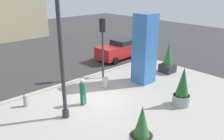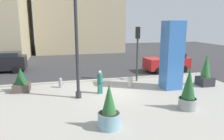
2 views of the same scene
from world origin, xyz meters
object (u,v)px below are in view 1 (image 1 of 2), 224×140
at_px(fire_hydrant, 26,100).
at_px(traffic_light_far_side, 103,39).
at_px(lamp_post, 62,60).
at_px(potted_plant_near_right, 182,89).
at_px(car_passing_lane, 119,50).
at_px(potted_plant_near_left, 168,60).
at_px(potted_plant_mid_plaza, 141,133).
at_px(pedestrian_by_curb, 83,91).
at_px(concrete_bollard, 105,83).
at_px(art_pillar_blue, 145,49).

distance_m(fire_hydrant, traffic_light_far_side, 6.54).
distance_m(lamp_post, fire_hydrant, 3.84).
height_order(potted_plant_near_right, car_passing_lane, potted_plant_near_right).
height_order(potted_plant_near_left, potted_plant_mid_plaza, potted_plant_near_left).
distance_m(potted_plant_near_right, fire_hydrant, 8.80).
bearing_deg(potted_plant_near_right, fire_hydrant, 139.02).
bearing_deg(pedestrian_by_curb, fire_hydrant, 141.56).
distance_m(potted_plant_near_right, traffic_light_far_side, 6.50).
bearing_deg(potted_plant_near_left, potted_plant_mid_plaza, -150.80).
relative_size(potted_plant_mid_plaza, traffic_light_far_side, 0.48).
xyz_separation_m(potted_plant_near_left, car_passing_lane, (-0.36, 5.12, -0.11)).
bearing_deg(lamp_post, concrete_bollard, 19.26).
distance_m(potted_plant_near_left, potted_plant_near_right, 5.37).
distance_m(potted_plant_mid_plaza, traffic_light_far_side, 8.53).
xyz_separation_m(concrete_bollard, traffic_light_far_side, (1.11, 1.57, 2.55)).
xyz_separation_m(art_pillar_blue, traffic_light_far_side, (-1.64, 2.46, 0.54)).
bearing_deg(potted_plant_mid_plaza, pedestrian_by_curb, 83.82).
relative_size(potted_plant_near_left, fire_hydrant, 3.15).
relative_size(fire_hydrant, car_passing_lane, 0.17).
relative_size(art_pillar_blue, concrete_bollard, 6.34).
bearing_deg(traffic_light_far_side, lamp_post, -149.55).
distance_m(lamp_post, pedestrian_by_curb, 2.71).
bearing_deg(potted_plant_mid_plaza, potted_plant_near_right, 12.82).
bearing_deg(art_pillar_blue, concrete_bollard, 162.00).
relative_size(concrete_bollard, car_passing_lane, 0.17).
height_order(potted_plant_near_left, fire_hydrant, potted_plant_near_left).
xyz_separation_m(lamp_post, pedestrian_by_curb, (1.47, 0.50, -2.23)).
height_order(potted_plant_mid_plaza, fire_hydrant, potted_plant_mid_plaza).
relative_size(car_passing_lane, pedestrian_by_curb, 2.77).
bearing_deg(potted_plant_near_right, traffic_light_far_side, 95.69).
bearing_deg(car_passing_lane, pedestrian_by_curb, -146.37).
xyz_separation_m(potted_plant_near_right, car_passing_lane, (3.52, 8.83, -0.12)).
bearing_deg(fire_hydrant, traffic_light_far_side, 3.98).
xyz_separation_m(car_passing_lane, pedestrian_by_curb, (-7.63, -5.07, -0.01)).
relative_size(potted_plant_mid_plaza, car_passing_lane, 0.47).
bearing_deg(car_passing_lane, concrete_bollard, -141.15).
distance_m(potted_plant_near_left, traffic_light_far_side, 5.49).
distance_m(concrete_bollard, car_passing_lane, 6.75).
distance_m(art_pillar_blue, concrete_bollard, 3.51).
relative_size(potted_plant_near_left, potted_plant_mid_plaza, 1.15).
height_order(potted_plant_near_left, potted_plant_near_right, potted_plant_near_left).
height_order(fire_hydrant, car_passing_lane, car_passing_lane).
height_order(potted_plant_near_right, concrete_bollard, potted_plant_near_right).
bearing_deg(concrete_bollard, traffic_light_far_side, 54.81).
xyz_separation_m(traffic_light_far_side, pedestrian_by_curb, (-3.49, -2.42, -2.06)).
xyz_separation_m(potted_plant_near_left, potted_plant_near_right, (-3.89, -3.70, 0.01)).
bearing_deg(art_pillar_blue, traffic_light_far_side, 123.63).
relative_size(concrete_bollard, traffic_light_far_side, 0.17).
bearing_deg(lamp_post, potted_plant_near_right, -30.30).
xyz_separation_m(lamp_post, concrete_bollard, (3.85, 1.35, -2.72)).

